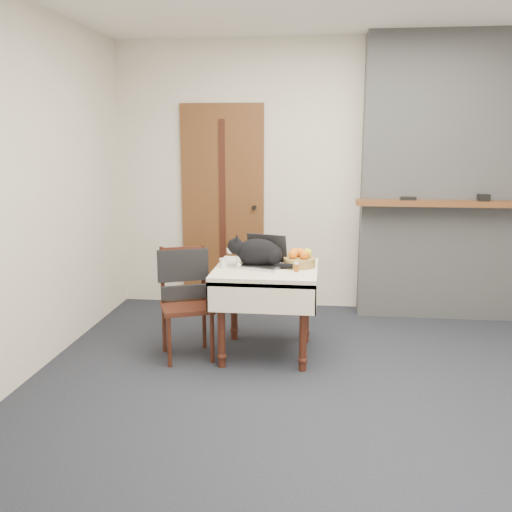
% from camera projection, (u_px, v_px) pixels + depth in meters
% --- Properties ---
extents(ground, '(4.50, 4.50, 0.00)m').
position_uv_depth(ground, '(349.00, 392.00, 3.83)').
color(ground, black).
rests_on(ground, ground).
extents(room_shell, '(4.52, 4.01, 2.61)m').
position_uv_depth(room_shell, '(355.00, 124.00, 3.92)').
color(room_shell, beige).
rests_on(room_shell, ground).
extents(door, '(0.82, 0.10, 2.00)m').
position_uv_depth(door, '(223.00, 206.00, 5.68)').
color(door, brown).
rests_on(door, ground).
extents(chimney, '(1.62, 0.48, 2.60)m').
position_uv_depth(chimney, '(444.00, 179.00, 5.25)').
color(chimney, gray).
rests_on(chimney, ground).
extents(side_table, '(0.78, 0.78, 0.70)m').
position_uv_depth(side_table, '(266.00, 282.00, 4.39)').
color(side_table, '#3B1910').
rests_on(side_table, ground).
extents(laptop, '(0.39, 0.36, 0.24)m').
position_uv_depth(laptop, '(263.00, 259.00, 4.39)').
color(laptop, '#B7B7BC').
rests_on(laptop, side_table).
extents(cat, '(0.52, 0.24, 0.25)m').
position_uv_depth(cat, '(259.00, 253.00, 4.36)').
color(cat, black).
rests_on(cat, side_table).
extents(cream_jar, '(0.06, 0.06, 0.07)m').
position_uv_depth(cream_jar, '(223.00, 263.00, 4.36)').
color(cream_jar, silver).
rests_on(cream_jar, side_table).
extents(pill_bottle, '(0.04, 0.04, 0.07)m').
position_uv_depth(pill_bottle, '(296.00, 267.00, 4.21)').
color(pill_bottle, '#954612').
rests_on(pill_bottle, side_table).
extents(fruit_basket, '(0.24, 0.24, 0.14)m').
position_uv_depth(fruit_basket, '(299.00, 259.00, 4.38)').
color(fruit_basket, '#A78543').
rests_on(fruit_basket, side_table).
extents(desk_clutter, '(0.12, 0.10, 0.01)m').
position_uv_depth(desk_clutter, '(289.00, 266.00, 4.40)').
color(desk_clutter, black).
rests_on(desk_clutter, side_table).
extents(chair, '(0.50, 0.49, 0.85)m').
position_uv_depth(chair, '(185.00, 287.00, 4.41)').
color(chair, '#3B1910').
rests_on(chair, ground).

